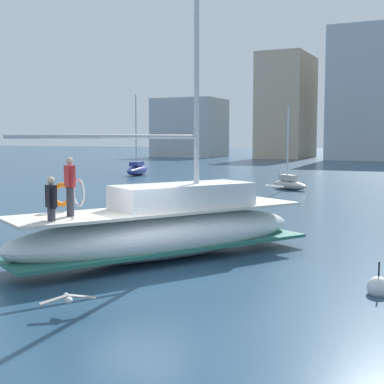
{
  "coord_description": "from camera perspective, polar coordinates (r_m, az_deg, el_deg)",
  "views": [
    {
      "loc": [
        7.32,
        -12.39,
        3.54
      ],
      "look_at": [
        -0.37,
        3.88,
        1.8
      ],
      "focal_mm": 51.71,
      "sensor_mm": 36.0,
      "label": 1
    }
  ],
  "objects": [
    {
      "name": "seagull",
      "position": [
        11.58,
        -12.69,
        -10.68
      ],
      "size": [
        0.83,
        0.94,
        0.17
      ],
      "color": "silver",
      "rests_on": "ground"
    },
    {
      "name": "main_sailboat",
      "position": [
        16.46,
        -2.77,
        -3.71
      ],
      "size": [
        6.95,
        9.49,
        11.88
      ],
      "color": "silver",
      "rests_on": "ground"
    },
    {
      "name": "moored_sloop_near",
      "position": [
        39.16,
        9.99,
        0.92
      ],
      "size": [
        3.48,
        3.18,
        5.77
      ],
      "color": "#B7B2A8",
      "rests_on": "ground"
    },
    {
      "name": "moored_catamaran",
      "position": [
        54.04,
        -5.65,
        2.37
      ],
      "size": [
        2.71,
        5.77,
        7.77
      ],
      "color": "navy",
      "rests_on": "ground"
    },
    {
      "name": "ground_plane",
      "position": [
        14.82,
        -5.16,
        -8.32
      ],
      "size": [
        400.0,
        400.0,
        0.0
      ],
      "primitive_type": "plane",
      "color": "navy"
    },
    {
      "name": "mooring_buoy",
      "position": [
        13.46,
        18.67,
        -9.32
      ],
      "size": [
        0.52,
        0.52,
        0.86
      ],
      "color": "silver",
      "rests_on": "ground"
    }
  ]
}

